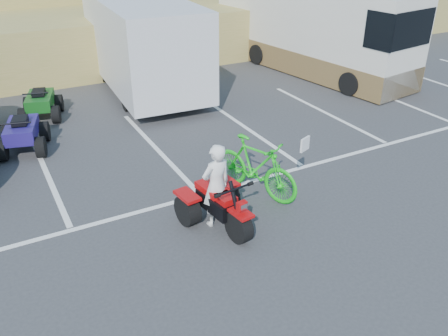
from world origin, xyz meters
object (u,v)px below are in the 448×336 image
green_dirt_bike (255,167)px  cargo_trailer (143,43)px  rider (216,185)px  rv_motorhome (309,34)px  quad_atv_blue (26,150)px  red_trike_atv (221,226)px  quad_atv_green (43,118)px

green_dirt_bike → cargo_trailer: size_ratio=0.32×
rider → rv_motorhome: size_ratio=0.19×
cargo_trailer → quad_atv_blue: size_ratio=4.37×
red_trike_atv → green_dirt_bike: 1.56m
rider → quad_atv_green: rider is taller
rider → green_dirt_bike: (1.23, 0.61, -0.20)m
rider → quad_atv_blue: rider is taller
rv_motorhome → quad_atv_blue: 11.00m
quad_atv_green → rv_motorhome: bearing=18.4°
red_trike_atv → rv_motorhome: rv_motorhome is taller
red_trike_atv → cargo_trailer: bearing=72.0°
red_trike_atv → quad_atv_blue: size_ratio=1.08×
rv_motorhome → quad_atv_blue: (-10.64, -2.48, -1.34)m
cargo_trailer → quad_atv_blue: bearing=-141.8°
rv_motorhome → red_trike_atv: bearing=-143.6°
quad_atv_green → quad_atv_blue: bearing=-94.6°
cargo_trailer → quad_atv_green: size_ratio=4.44×
green_dirt_bike → cargo_trailer: (0.33, 7.53, 0.97)m
green_dirt_bike → cargo_trailer: 7.60m
red_trike_atv → rider: (-0.02, 0.15, 0.83)m
cargo_trailer → quad_atv_green: 4.01m
red_trike_atv → cargo_trailer: size_ratio=0.25×
green_dirt_bike → rv_motorhome: 9.69m
green_dirt_bike → rv_motorhome: (6.65, 7.02, 0.71)m
red_trike_atv → cargo_trailer: (1.55, 8.30, 1.60)m
rv_motorhome → quad_atv_green: rv_motorhome is taller
rider → cargo_trailer: cargo_trailer is taller
red_trike_atv → rider: rider is taller
red_trike_atv → quad_atv_green: bearing=97.9°
red_trike_atv → cargo_trailer: cargo_trailer is taller
rider → quad_atv_blue: (-2.76, 5.16, -0.83)m
green_dirt_bike → rider: bearing=-174.8°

